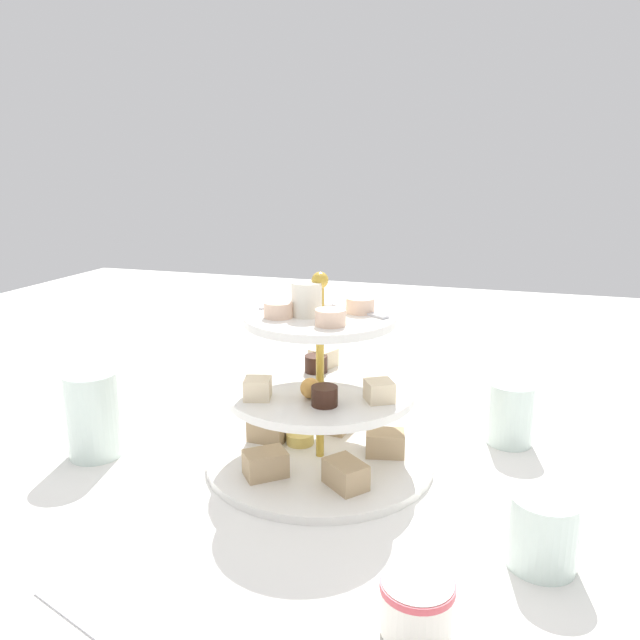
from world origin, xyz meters
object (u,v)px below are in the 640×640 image
butter_knife_right (99,631)px  water_glass_tall_right (93,414)px  water_glass_short_left (543,532)px  butter_knife_left (302,373)px  water_glass_mid_back (511,414)px  tiered_serving_stand (319,406)px  teacup_with_saucer (416,611)px

butter_knife_right → water_glass_tall_right: bearing=146.2°
water_glass_short_left → butter_knife_left: 0.59m
water_glass_tall_right → water_glass_mid_back: 0.54m
water_glass_short_left → tiered_serving_stand: bearing=-27.1°
water_glass_short_left → teacup_with_saucer: (0.10, 0.13, -0.01)m
tiered_serving_stand → water_glass_tall_right: size_ratio=2.54×
water_glass_tall_right → butter_knife_left: bearing=-111.8°
water_glass_mid_back → water_glass_short_left: bearing=97.0°
teacup_with_saucer → butter_knife_right: bearing=16.3°
water_glass_short_left → water_glass_mid_back: water_glass_mid_back is taller
teacup_with_saucer → water_glass_short_left: bearing=-127.7°
butter_knife_left → butter_knife_right: same height
teacup_with_saucer → butter_knife_left: (0.29, -0.57, -0.02)m
tiered_serving_stand → butter_knife_right: bearing=76.0°
teacup_with_saucer → water_glass_tall_right: bearing=-23.6°
water_glass_short_left → teacup_with_saucer: water_glass_short_left is taller
water_glass_tall_right → water_glass_short_left: bearing=172.9°
tiered_serving_stand → water_glass_short_left: 0.29m
butter_knife_right → teacup_with_saucer: bearing=35.5°
butter_knife_right → water_glass_mid_back: (-0.31, -0.46, 0.04)m
tiered_serving_stand → teacup_with_saucer: 0.31m
water_glass_tall_right → teacup_with_saucer: 0.48m
teacup_with_saucer → butter_knife_right: size_ratio=0.53×
tiered_serving_stand → butter_knife_right: size_ratio=1.66×
water_glass_tall_right → teacup_with_saucer: size_ratio=1.23×
water_glass_short_left → teacup_with_saucer: 0.16m
tiered_serving_stand → water_glass_short_left: bearing=152.9°
water_glass_tall_right → water_glass_mid_back: bearing=-158.9°
water_glass_tall_right → butter_knife_right: (-0.20, 0.26, -0.05)m
water_glass_mid_back → water_glass_tall_right: bearing=21.1°
tiered_serving_stand → butter_knife_left: (0.13, -0.31, -0.07)m
teacup_with_saucer → water_glass_mid_back: bearing=-99.5°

